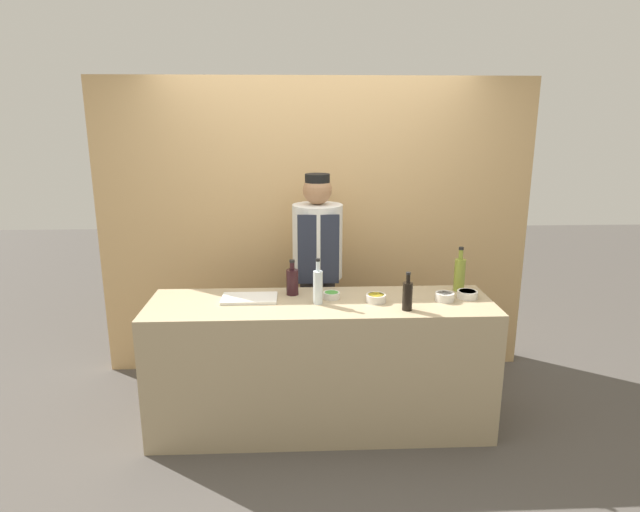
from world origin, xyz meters
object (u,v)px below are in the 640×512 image
Objects in this scene: sauce_bowl_white at (467,294)px; cutting_board at (249,298)px; sauce_bowl_yellow at (376,298)px; chef_center at (318,277)px; bottle_oil at (460,274)px; bottle_wine at (292,281)px; bottle_soy at (407,295)px; sauce_bowl_orange at (445,296)px; bottle_clear at (318,286)px; sauce_bowl_green at (331,295)px.

cutting_board is at bearing 179.01° from sauce_bowl_white.
sauce_bowl_yellow is 0.68m from chef_center.
cutting_board is 0.22× the size of chef_center.
bottle_oil is 1.28× the size of bottle_wine.
sauce_bowl_yellow is at bearing -160.77° from bottle_oil.
bottle_oil is (-0.01, 0.16, 0.10)m from sauce_bowl_white.
bottle_soy is at bearing -25.07° from bottle_wine.
bottle_soy is at bearing -150.04° from sauce_bowl_orange.
bottle_clear reaches higher than sauce_bowl_orange.
sauce_bowl_white is at bearing 3.99° from bottle_clear.
cutting_board is 0.48m from bottle_clear.
bottle_oil is (0.16, 0.21, 0.09)m from sauce_bowl_orange.
bottle_oil reaches higher than cutting_board.
sauce_bowl_white is (0.92, -0.03, 0.00)m from sauce_bowl_green.
cutting_board is 1.47m from bottle_oil.
bottle_oil is at bearing -19.96° from chef_center.
sauce_bowl_white is 0.19m from bottle_oil.
chef_center is (-0.53, 0.73, -0.09)m from bottle_soy.
bottle_soy reaches higher than sauce_bowl_orange.
bottle_soy is (0.46, -0.24, 0.07)m from sauce_bowl_green.
bottle_oil is at bearing 8.57° from sauce_bowl_green.
sauce_bowl_white is at bearing -27.65° from chef_center.
sauce_bowl_green is 0.37× the size of bottle_clear.
bottle_wine is at bearing -115.75° from chef_center.
bottle_soy is 0.91m from chef_center.
sauce_bowl_orange is 0.40× the size of bottle_oil.
bottle_clear is at bearing -11.91° from cutting_board.
bottle_wine is at bearing 162.25° from sauce_bowl_yellow.
sauce_bowl_orange is 0.34× the size of cutting_board.
bottle_wine is (-1.17, -0.04, -0.03)m from bottle_oil.
sauce_bowl_yellow is at bearing -15.27° from sauce_bowl_green.
cutting_board is 1.04m from bottle_soy.
sauce_bowl_yellow is 0.39m from bottle_clear.
sauce_bowl_yellow is 0.43× the size of bottle_clear.
bottle_oil is 1.03× the size of bottle_clear.
cutting_board is (-1.30, 0.08, -0.02)m from sauce_bowl_orange.
sauce_bowl_orange is at bearing -34.78° from chef_center.
cutting_board is 1.48× the size of bottle_soy.
sauce_bowl_green is 0.50m from chef_center.
chef_center is (-0.82, 0.57, -0.02)m from sauce_bowl_orange.
sauce_bowl_yellow is 0.58m from bottle_wine.
bottle_oil is (1.46, 0.14, 0.11)m from cutting_board.
bottle_clear is (-0.10, -0.10, 0.09)m from sauce_bowl_green.
bottle_wine is (-0.26, 0.10, 0.07)m from sauce_bowl_green.
bottle_oil is 1.05m from chef_center.
bottle_soy reaches higher than sauce_bowl_white.
sauce_bowl_white is at bearing -1.61° from sauce_bowl_green.
bottle_wine is at bearing 18.92° from cutting_board.
sauce_bowl_yellow is at bearing -57.68° from chef_center.
sauce_bowl_green is 0.46× the size of bottle_wine.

